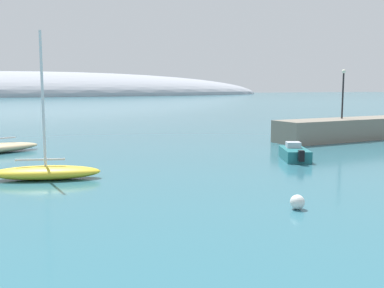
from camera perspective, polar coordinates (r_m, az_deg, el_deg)
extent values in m
cube|color=gray|center=(47.28, 20.92, 1.89)|extent=(20.21, 4.50, 2.02)
ellipsoid|color=#999EA8|center=(259.93, -19.13, 5.80)|extent=(274.26, 82.46, 25.76)
ellipsoid|color=yellow|center=(26.07, -17.97, -3.45)|extent=(6.16, 3.46, 0.75)
cylinder|color=silver|center=(25.65, -18.32, 5.39)|extent=(0.14, 0.14, 7.27)
cube|color=silver|center=(26.00, -18.60, -1.88)|extent=(2.56, 0.88, 0.10)
cube|color=#1E6B70|center=(32.10, 12.82, -1.27)|extent=(2.98, 3.86, 0.79)
cube|color=black|center=(30.13, 13.61, -1.47)|extent=(0.52, 0.55, 0.71)
cube|color=#B2B7C1|center=(32.53, 12.66, -0.10)|extent=(1.24, 1.18, 0.40)
sphere|color=silver|center=(19.39, 13.16, -7.14)|extent=(0.61, 0.61, 0.61)
cylinder|color=black|center=(45.25, 18.48, 5.76)|extent=(0.16, 0.16, 4.26)
sphere|color=#EAEACC|center=(45.26, 18.60, 8.68)|extent=(0.36, 0.36, 0.36)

